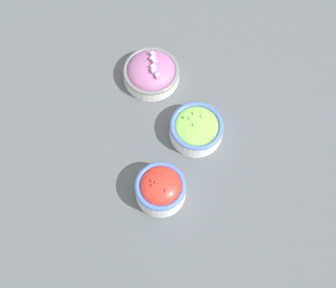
{
  "coord_description": "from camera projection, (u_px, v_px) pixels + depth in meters",
  "views": [
    {
      "loc": [
        -0.42,
        0.05,
        0.99
      ],
      "look_at": [
        0.0,
        0.0,
        0.03
      ],
      "focal_mm": 50.0,
      "sensor_mm": 36.0,
      "label": 1
    }
  ],
  "objects": [
    {
      "name": "ground_plane",
      "position": [
        168.0,
        149.0,
        1.08
      ],
      "size": [
        3.0,
        3.0,
        0.0
      ],
      "primitive_type": "plane",
      "color": "#4C5156"
    },
    {
      "name": "bowl_red_onion",
      "position": [
        151.0,
        72.0,
        1.14
      ],
      "size": [
        0.14,
        0.14,
        0.07
      ],
      "color": "silver",
      "rests_on": "ground_plane"
    },
    {
      "name": "bowl_lettuce",
      "position": [
        196.0,
        128.0,
        1.07
      ],
      "size": [
        0.12,
        0.12,
        0.06
      ],
      "color": "white",
      "rests_on": "ground_plane"
    },
    {
      "name": "bowl_cherry_tomatoes",
      "position": [
        160.0,
        188.0,
        1.0
      ],
      "size": [
        0.11,
        0.11,
        0.08
      ],
      "color": "white",
      "rests_on": "ground_plane"
    }
  ]
}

